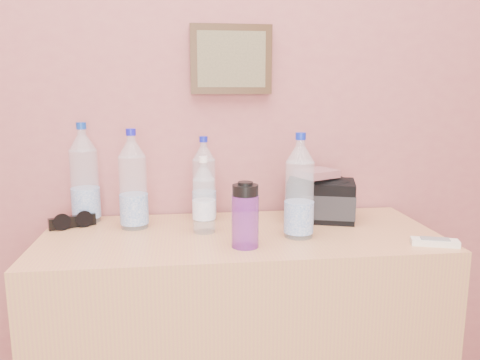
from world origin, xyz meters
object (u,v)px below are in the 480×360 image
Objects in this scene: pet_large_c at (204,183)px; pet_small at (204,199)px; pet_large_a at (85,178)px; ac_remote at (435,242)px; pet_large_b at (133,185)px; pet_large_d at (299,192)px; sunglasses at (72,222)px; nalgene_bottle at (245,215)px; foil_packet at (317,173)px; toiletry_bag at (321,197)px; dresser at (240,345)px.

pet_large_c is 0.16m from pet_small.
ac_remote is (1.12, -0.41, -0.15)m from pet_large_a.
pet_large_b is 0.57m from pet_large_d.
nalgene_bottle is at bearing -49.92° from sunglasses.
nalgene_bottle is at bearing -33.31° from pet_large_a.
pet_large_c is at bearing 169.27° from foil_packet.
pet_large_b reaches higher than pet_large_c.
pet_large_b is at bearing 162.55° from pet_large_d.
pet_large_b is 1.34× the size of pet_small.
pet_small is 0.45m from toiletry_bag.
pet_small is 1.62× the size of sunglasses.
foil_packet is (-0.29, 0.31, 0.17)m from ac_remote.
pet_large_d is 0.79m from sunglasses.
nalgene_bottle is at bearing -139.64° from foil_packet.
pet_large_c is 0.41m from foil_packet.
dresser is 0.54m from pet_small.
nalgene_bottle is at bearing -90.74° from dresser.
ac_remote is (0.69, -0.38, -0.13)m from pet_large_c.
pet_large_a is at bearing 158.51° from dresser.
pet_small is at bearing 163.88° from pet_large_d.
toiletry_bag reaches higher than ac_remote.
foil_packet is (0.86, -0.03, 0.16)m from sunglasses.
pet_large_d is at bearing -122.16° from foil_packet.
ac_remote is at bearing -46.53° from foil_packet.
pet_large_a is 2.27× the size of sunglasses.
toiletry_bag is (0.67, 0.03, -0.07)m from pet_large_b.
pet_large_b is at bearing 144.83° from nalgene_bottle.
sunglasses is at bearing 178.13° from foil_packet.
ac_remote is (0.94, -0.31, -0.14)m from pet_large_b.
dresser is at bearing 89.26° from nalgene_bottle.
pet_large_a is 0.43m from pet_large_c.
dresser is 5.11× the size of pet_small.
pet_small is (-0.12, 0.03, 0.52)m from dresser.
pet_large_b is 2.45× the size of ac_remote.
pet_large_b reaches higher than pet_large_d.
pet_large_b is 0.68m from toiletry_bag.
nalgene_bottle is at bearing -71.55° from pet_large_c.
nalgene_bottle is 0.59m from ac_remote.
sunglasses is 1.13× the size of ac_remote.
foil_packet is (0.65, -0.00, 0.03)m from pet_large_b.
foil_packet is at bearing 11.22° from pet_small.
foil_packet reaches higher than toiletry_bag.
pet_large_d is at bearing -20.65° from pet_large_a.
pet_large_d is at bearing -16.12° from pet_small.
pet_large_a is 0.46m from pet_small.
pet_large_d is 1.32× the size of pet_small.
sunglasses is (-0.57, 0.28, -0.08)m from nalgene_bottle.
pet_small is at bearing -93.02° from pet_large_c.
toiletry_bag is (0.43, 0.11, -0.03)m from pet_small.
pet_large_a reaches higher than toiletry_bag.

